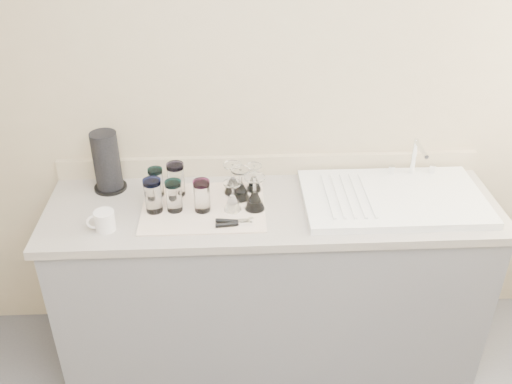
{
  "coord_description": "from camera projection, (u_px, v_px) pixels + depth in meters",
  "views": [
    {
      "loc": [
        -0.18,
        -0.98,
        2.3
      ],
      "look_at": [
        -0.08,
        1.15,
        1.0
      ],
      "focal_mm": 40.0,
      "sensor_mm": 36.0,
      "label": 1
    }
  ],
  "objects": [
    {
      "name": "goblet_back_left",
      "position": [
        233.0,
        183.0,
        2.64
      ],
      "size": [
        0.08,
        0.08,
        0.15
      ],
      "color": "white",
      "rests_on": "dish_towel"
    },
    {
      "name": "goblet_front_right",
      "position": [
        255.0,
        198.0,
        2.52
      ],
      "size": [
        0.09,
        0.09,
        0.16
      ],
      "color": "white",
      "rests_on": "dish_towel"
    },
    {
      "name": "counter_unit",
      "position": [
        272.0,
        281.0,
        2.83
      ],
      "size": [
        2.06,
        0.62,
        0.9
      ],
      "color": "slate",
      "rests_on": "ground"
    },
    {
      "name": "dish_towel",
      "position": [
        203.0,
        207.0,
        2.57
      ],
      "size": [
        0.55,
        0.42,
        0.01
      ],
      "primitive_type": "cube",
      "color": "silver",
      "rests_on": "counter_unit"
    },
    {
      "name": "tumbler_lavender",
      "position": [
        202.0,
        196.0,
        2.5
      ],
      "size": [
        0.07,
        0.07,
        0.15
      ],
      "color": "white",
      "rests_on": "dish_towel"
    },
    {
      "name": "can_opener",
      "position": [
        234.0,
        223.0,
        2.44
      ],
      "size": [
        0.16,
        0.06,
        0.02
      ],
      "color": "silver",
      "rests_on": "dish_towel"
    },
    {
      "name": "goblet_back_right",
      "position": [
        254.0,
        182.0,
        2.67
      ],
      "size": [
        0.07,
        0.07,
        0.13
      ],
      "color": "white",
      "rests_on": "dish_towel"
    },
    {
      "name": "white_mug",
      "position": [
        104.0,
        221.0,
        2.4
      ],
      "size": [
        0.13,
        0.1,
        0.09
      ],
      "color": "silver",
      "rests_on": "counter_unit"
    },
    {
      "name": "goblet_extra",
      "position": [
        241.0,
        189.0,
        2.6
      ],
      "size": [
        0.09,
        0.09,
        0.15
      ],
      "color": "white",
      "rests_on": "dish_towel"
    },
    {
      "name": "paper_towel_roll",
      "position": [
        107.0,
        162.0,
        2.64
      ],
      "size": [
        0.15,
        0.15,
        0.29
      ],
      "color": "black",
      "rests_on": "counter_unit"
    },
    {
      "name": "goblet_front_left",
      "position": [
        232.0,
        200.0,
        2.52
      ],
      "size": [
        0.08,
        0.08,
        0.14
      ],
      "color": "white",
      "rests_on": "dish_towel"
    },
    {
      "name": "room_envelope",
      "position": [
        319.0,
        249.0,
        1.23
      ],
      "size": [
        3.54,
        3.5,
        2.52
      ],
      "color": "#505055",
      "rests_on": "ground"
    },
    {
      "name": "tumbler_teal",
      "position": [
        156.0,
        182.0,
        2.61
      ],
      "size": [
        0.07,
        0.07,
        0.14
      ],
      "color": "white",
      "rests_on": "dish_towel"
    },
    {
      "name": "sink_unit",
      "position": [
        393.0,
        198.0,
        2.61
      ],
      "size": [
        0.82,
        0.5,
        0.22
      ],
      "color": "white",
      "rests_on": "counter_unit"
    },
    {
      "name": "tumbler_magenta",
      "position": [
        153.0,
        195.0,
        2.49
      ],
      "size": [
        0.08,
        0.08,
        0.16
      ],
      "color": "white",
      "rests_on": "dish_towel"
    },
    {
      "name": "tumbler_blue",
      "position": [
        174.0,
        196.0,
        2.5
      ],
      "size": [
        0.07,
        0.07,
        0.15
      ],
      "color": "white",
      "rests_on": "dish_towel"
    },
    {
      "name": "tumbler_cyan",
      "position": [
        176.0,
        179.0,
        2.61
      ],
      "size": [
        0.08,
        0.08,
        0.16
      ],
      "color": "white",
      "rests_on": "dish_towel"
    }
  ]
}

